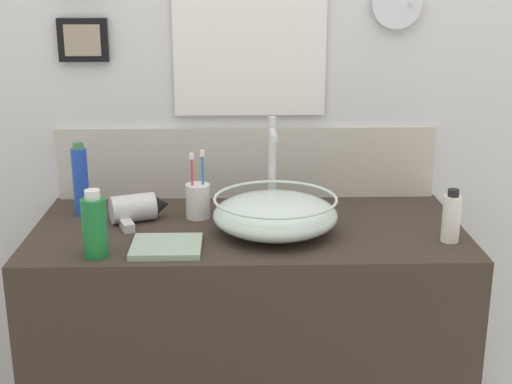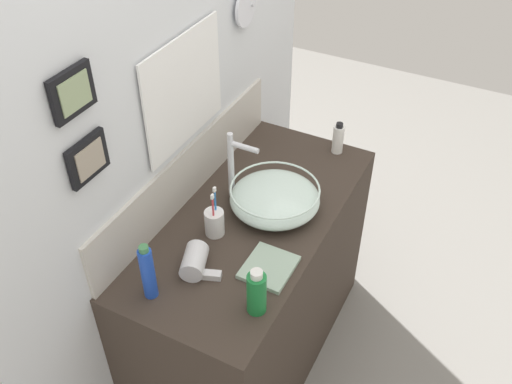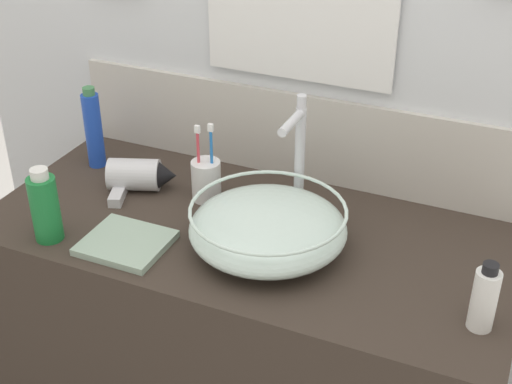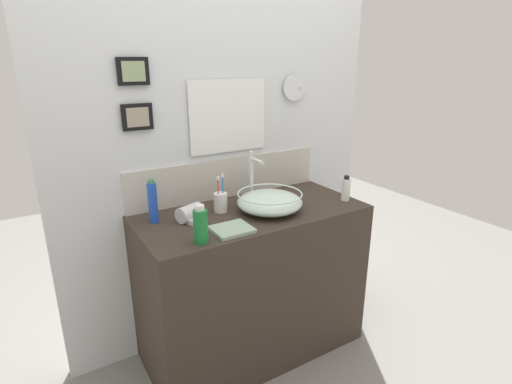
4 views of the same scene
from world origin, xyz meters
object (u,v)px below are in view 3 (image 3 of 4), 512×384
hair_drier (140,176)px  shampoo_bottle (45,207)px  faucet (298,148)px  glass_bowl_sink (268,227)px  lotion_bottle (484,299)px  hand_towel (126,243)px  soap_dispenser (93,129)px  toothbrush_cup (206,180)px

hair_drier → shampoo_bottle: (-0.07, -0.26, 0.04)m
faucet → shampoo_bottle: bearing=-144.2°
glass_bowl_sink → shampoo_bottle: (-0.45, -0.16, 0.03)m
lotion_bottle → hand_towel: lotion_bottle is taller
soap_dispenser → lotion_bottle: (1.01, -0.25, -0.04)m
lotion_bottle → shampoo_bottle: size_ratio=0.82×
faucet → shampoo_bottle: 0.57m
faucet → hand_towel: size_ratio=1.60×
shampoo_bottle → soap_dispenser: bearing=107.1°
glass_bowl_sink → hair_drier: size_ratio=1.86×
hand_towel → glass_bowl_sink: bearing=22.3°
soap_dispenser → hand_towel: bearing=-46.7°
hair_drier → soap_dispenser: 0.19m
hair_drier → soap_dispenser: (-0.17, 0.06, 0.07)m
glass_bowl_sink → shampoo_bottle: shampoo_bottle is taller
faucet → toothbrush_cup: (-0.22, -0.04, -0.11)m
toothbrush_cup → hand_towel: bearing=-105.3°
soap_dispenser → shampoo_bottle: 0.34m
glass_bowl_sink → hand_towel: (-0.28, -0.12, -0.05)m
hand_towel → toothbrush_cup: bearing=74.7°
faucet → lotion_bottle: (0.46, -0.25, -0.10)m
hair_drier → toothbrush_cup: (0.17, 0.03, 0.01)m
faucet → hair_drier: size_ratio=1.57×
faucet → soap_dispenser: faucet is taller
glass_bowl_sink → lotion_bottle: size_ratio=2.37×
soap_dispenser → lotion_bottle: soap_dispenser is taller
hair_drier → shampoo_bottle: bearing=-104.9°
hair_drier → shampoo_bottle: shampoo_bottle is taller
faucet → hand_towel: faucet is taller
glass_bowl_sink → lotion_bottle: bearing=-9.4°
shampoo_bottle → hand_towel: shampoo_bottle is taller
glass_bowl_sink → hand_towel: 0.31m
glass_bowl_sink → toothbrush_cup: toothbrush_cup is taller
lotion_bottle → faucet: bearing=151.6°
glass_bowl_sink → hair_drier: (-0.38, 0.11, -0.02)m
glass_bowl_sink → shampoo_bottle: bearing=-160.9°
faucet → toothbrush_cup: size_ratio=1.43×
lotion_bottle → glass_bowl_sink: bearing=170.6°
soap_dispenser → toothbrush_cup: bearing=-6.3°
toothbrush_cup → hand_towel: toothbrush_cup is taller
glass_bowl_sink → lotion_bottle: lotion_bottle is taller
soap_dispenser → shampoo_bottle: soap_dispenser is taller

